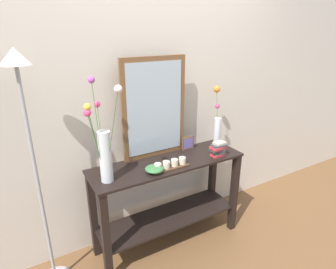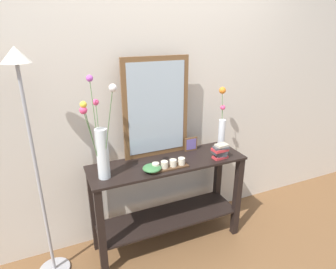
{
  "view_description": "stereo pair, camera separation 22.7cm",
  "coord_description": "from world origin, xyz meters",
  "px_view_note": "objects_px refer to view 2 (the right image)",
  "views": [
    {
      "loc": [
        -1.06,
        -1.84,
        1.85
      ],
      "look_at": [
        0.0,
        0.0,
        1.04
      ],
      "focal_mm": 30.54,
      "sensor_mm": 36.0,
      "label": 1
    },
    {
      "loc": [
        -0.86,
        -1.95,
        1.85
      ],
      "look_at": [
        0.0,
        0.0,
        1.04
      ],
      "focal_mm": 30.54,
      "sensor_mm": 36.0,
      "label": 2
    }
  ],
  "objects_px": {
    "picture_frame_small": "(191,144)",
    "tall_vase_left": "(101,146)",
    "candle_tray": "(169,165)",
    "book_stack": "(220,151)",
    "console_table": "(168,193)",
    "vase_right": "(222,126)",
    "decorative_bowl": "(152,168)",
    "mirror_leaning": "(156,108)",
    "floor_lamp": "(30,135)"
  },
  "relations": [
    {
      "from": "candle_tray",
      "to": "book_stack",
      "type": "relative_size",
      "value": 2.28
    },
    {
      "from": "console_table",
      "to": "vase_right",
      "type": "distance_m",
      "value": 0.76
    },
    {
      "from": "console_table",
      "to": "tall_vase_left",
      "type": "xyz_separation_m",
      "value": [
        -0.54,
        -0.06,
        0.56
      ]
    },
    {
      "from": "vase_right",
      "to": "picture_frame_small",
      "type": "bearing_deg",
      "value": 168.57
    },
    {
      "from": "mirror_leaning",
      "to": "floor_lamp",
      "type": "xyz_separation_m",
      "value": [
        -0.95,
        -0.12,
        -0.04
      ]
    },
    {
      "from": "tall_vase_left",
      "to": "book_stack",
      "type": "height_order",
      "value": "tall_vase_left"
    },
    {
      "from": "decorative_bowl",
      "to": "candle_tray",
      "type": "bearing_deg",
      "value": -0.06
    },
    {
      "from": "book_stack",
      "to": "picture_frame_small",
      "type": "bearing_deg",
      "value": 121.35
    },
    {
      "from": "console_table",
      "to": "mirror_leaning",
      "type": "xyz_separation_m",
      "value": [
        -0.03,
        0.17,
        0.72
      ]
    },
    {
      "from": "console_table",
      "to": "vase_right",
      "type": "bearing_deg",
      "value": 7.07
    },
    {
      "from": "console_table",
      "to": "decorative_bowl",
      "type": "height_order",
      "value": "decorative_bowl"
    },
    {
      "from": "mirror_leaning",
      "to": "book_stack",
      "type": "bearing_deg",
      "value": -31.96
    },
    {
      "from": "console_table",
      "to": "picture_frame_small",
      "type": "xyz_separation_m",
      "value": [
        0.28,
        0.12,
        0.36
      ]
    },
    {
      "from": "console_table",
      "to": "book_stack",
      "type": "xyz_separation_m",
      "value": [
        0.43,
        -0.12,
        0.37
      ]
    },
    {
      "from": "book_stack",
      "to": "candle_tray",
      "type": "bearing_deg",
      "value": 179.18
    },
    {
      "from": "candle_tray",
      "to": "decorative_bowl",
      "type": "relative_size",
      "value": 2.19
    },
    {
      "from": "vase_right",
      "to": "picture_frame_small",
      "type": "distance_m",
      "value": 0.32
    },
    {
      "from": "picture_frame_small",
      "to": "tall_vase_left",
      "type": "bearing_deg",
      "value": -167.62
    },
    {
      "from": "console_table",
      "to": "book_stack",
      "type": "bearing_deg",
      "value": -15.39
    },
    {
      "from": "decorative_bowl",
      "to": "book_stack",
      "type": "relative_size",
      "value": 1.04
    },
    {
      "from": "vase_right",
      "to": "picture_frame_small",
      "type": "relative_size",
      "value": 4.48
    },
    {
      "from": "tall_vase_left",
      "to": "vase_right",
      "type": "height_order",
      "value": "tall_vase_left"
    },
    {
      "from": "console_table",
      "to": "book_stack",
      "type": "relative_size",
      "value": 9.37
    },
    {
      "from": "mirror_leaning",
      "to": "candle_tray",
      "type": "distance_m",
      "value": 0.48
    },
    {
      "from": "mirror_leaning",
      "to": "tall_vase_left",
      "type": "distance_m",
      "value": 0.58
    },
    {
      "from": "tall_vase_left",
      "to": "candle_tray",
      "type": "relative_size",
      "value": 2.34
    },
    {
      "from": "console_table",
      "to": "mirror_leaning",
      "type": "bearing_deg",
      "value": 100.51
    },
    {
      "from": "vase_right",
      "to": "mirror_leaning",
      "type": "bearing_deg",
      "value": 170.36
    },
    {
      "from": "picture_frame_small",
      "to": "book_stack",
      "type": "relative_size",
      "value": 0.88
    },
    {
      "from": "decorative_bowl",
      "to": "book_stack",
      "type": "height_order",
      "value": "book_stack"
    },
    {
      "from": "console_table",
      "to": "mirror_leaning",
      "type": "distance_m",
      "value": 0.74
    },
    {
      "from": "console_table",
      "to": "vase_right",
      "type": "height_order",
      "value": "vase_right"
    },
    {
      "from": "vase_right",
      "to": "book_stack",
      "type": "distance_m",
      "value": 0.27
    },
    {
      "from": "vase_right",
      "to": "tall_vase_left",
      "type": "bearing_deg",
      "value": -173.53
    },
    {
      "from": "console_table",
      "to": "vase_right",
      "type": "xyz_separation_m",
      "value": [
        0.56,
        0.07,
        0.52
      ]
    },
    {
      "from": "mirror_leaning",
      "to": "floor_lamp",
      "type": "distance_m",
      "value": 0.96
    },
    {
      "from": "vase_right",
      "to": "candle_tray",
      "type": "distance_m",
      "value": 0.65
    },
    {
      "from": "tall_vase_left",
      "to": "mirror_leaning",
      "type": "bearing_deg",
      "value": 23.77
    },
    {
      "from": "mirror_leaning",
      "to": "candle_tray",
      "type": "bearing_deg",
      "value": -92.27
    },
    {
      "from": "mirror_leaning",
      "to": "picture_frame_small",
      "type": "xyz_separation_m",
      "value": [
        0.31,
        -0.04,
        -0.36
      ]
    },
    {
      "from": "decorative_bowl",
      "to": "console_table",
      "type": "bearing_deg",
      "value": 31.12
    },
    {
      "from": "tall_vase_left",
      "to": "candle_tray",
      "type": "distance_m",
      "value": 0.55
    },
    {
      "from": "decorative_bowl",
      "to": "book_stack",
      "type": "xyz_separation_m",
      "value": [
        0.61,
        -0.01,
        0.03
      ]
    },
    {
      "from": "vase_right",
      "to": "floor_lamp",
      "type": "relative_size",
      "value": 0.32
    },
    {
      "from": "picture_frame_small",
      "to": "decorative_bowl",
      "type": "xyz_separation_m",
      "value": [
        -0.46,
        -0.24,
        -0.03
      ]
    },
    {
      "from": "vase_right",
      "to": "candle_tray",
      "type": "xyz_separation_m",
      "value": [
        -0.6,
        -0.18,
        -0.19
      ]
    },
    {
      "from": "book_stack",
      "to": "vase_right",
      "type": "bearing_deg",
      "value": 55.52
    },
    {
      "from": "tall_vase_left",
      "to": "book_stack",
      "type": "distance_m",
      "value": 0.99
    },
    {
      "from": "floor_lamp",
      "to": "console_table",
      "type": "bearing_deg",
      "value": -2.59
    },
    {
      "from": "mirror_leaning",
      "to": "book_stack",
      "type": "distance_m",
      "value": 0.65
    }
  ]
}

